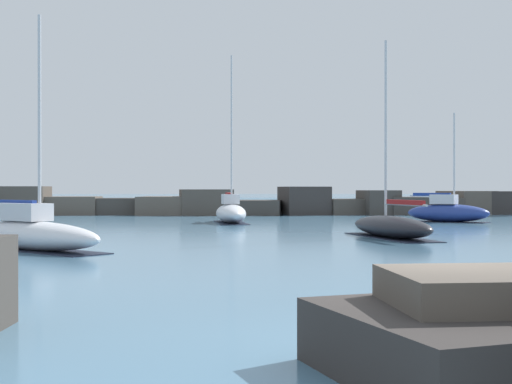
# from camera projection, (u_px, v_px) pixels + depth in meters

# --- Properties ---
(ground_plane) EXTENTS (600.00, 600.00, 0.00)m
(ground_plane) POSITION_uv_depth(u_px,v_px,m) (436.00, 347.00, 9.99)
(ground_plane) COLOR teal
(open_sea_beyond) EXTENTS (400.00, 116.00, 0.01)m
(open_sea_beyond) POSITION_uv_depth(u_px,v_px,m) (243.00, 202.00, 121.44)
(open_sea_beyond) COLOR teal
(open_sea_beyond) RESTS_ON ground
(breakwater_jetty) EXTENTS (62.49, 6.45, 2.44)m
(breakwater_jetty) POSITION_uv_depth(u_px,v_px,m) (281.00, 204.00, 61.66)
(breakwater_jetty) COLOR #423D38
(breakwater_jetty) RESTS_ON ground
(foreground_rocks) EXTENTS (17.87, 8.67, 1.46)m
(foreground_rocks) POSITION_uv_depth(u_px,v_px,m) (484.00, 312.00, 9.11)
(foreground_rocks) COLOR #383330
(foreground_rocks) RESTS_ON ground
(sailboat_moored_0) EXTENTS (2.45, 6.59, 10.85)m
(sailboat_moored_0) POSITION_uv_depth(u_px,v_px,m) (231.00, 212.00, 46.52)
(sailboat_moored_0) COLOR white
(sailboat_moored_0) RESTS_ON ground
(sailboat_moored_1) EXTENTS (3.28, 7.53, 9.10)m
(sailboat_moored_1) POSITION_uv_depth(u_px,v_px,m) (391.00, 226.00, 32.45)
(sailboat_moored_1) COLOR black
(sailboat_moored_1) RESTS_ON ground
(sailboat_moored_2) EXTENTS (6.95, 6.45, 8.47)m
(sailboat_moored_2) POSITION_uv_depth(u_px,v_px,m) (30.00, 232.00, 25.98)
(sailboat_moored_2) COLOR white
(sailboat_moored_2) RESTS_ON ground
(sailboat_moored_4) EXTENTS (5.63, 4.68, 7.28)m
(sailboat_moored_4) POSITION_uv_depth(u_px,v_px,m) (447.00, 212.00, 47.59)
(sailboat_moored_4) COLOR navy
(sailboat_moored_4) RESTS_ON ground
(mooring_buoy_far_side) EXTENTS (0.59, 0.59, 0.79)m
(mooring_buoy_far_side) POSITION_uv_depth(u_px,v_px,m) (21.00, 223.00, 39.77)
(mooring_buoy_far_side) COLOR yellow
(mooring_buoy_far_side) RESTS_ON ground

